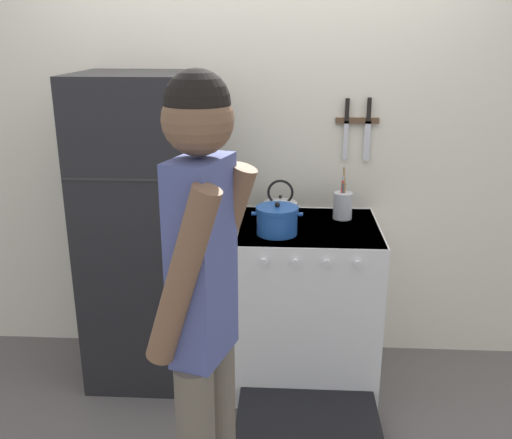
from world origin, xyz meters
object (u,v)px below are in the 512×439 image
at_px(stove_range, 307,307).
at_px(tea_kettle, 281,207).
at_px(utensil_jar, 343,205).
at_px(person, 204,315).
at_px(dutch_oven_pot, 277,220).
at_px(refrigerator, 146,232).

bearing_deg(stove_range, tea_kettle, 132.02).
height_order(utensil_jar, person, person).
bearing_deg(tea_kettle, dutch_oven_pot, -92.88).
xyz_separation_m(refrigerator, stove_range, (0.89, -0.07, -0.40)).
bearing_deg(dutch_oven_pot, refrigerator, 167.21).
bearing_deg(person, refrigerator, 39.06).
relative_size(refrigerator, tea_kettle, 7.29).
relative_size(dutch_oven_pot, tea_kettle, 1.11).
distance_m(refrigerator, person, 1.38).
relative_size(refrigerator, stove_range, 1.21).
bearing_deg(dutch_oven_pot, stove_range, 29.51).
distance_m(stove_range, dutch_oven_pot, 0.57).
bearing_deg(utensil_jar, stove_range, -136.24).
distance_m(refrigerator, dutch_oven_pot, 0.76).
bearing_deg(stove_range, person, -107.62).
bearing_deg(tea_kettle, stove_range, -47.98).
bearing_deg(stove_range, refrigerator, 175.57).
bearing_deg(utensil_jar, tea_kettle, -178.81).
distance_m(dutch_oven_pot, utensil_jar, 0.45).
bearing_deg(tea_kettle, utensil_jar, 1.19).
xyz_separation_m(refrigerator, utensil_jar, (1.08, 0.11, 0.14)).
relative_size(tea_kettle, person, 0.13).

